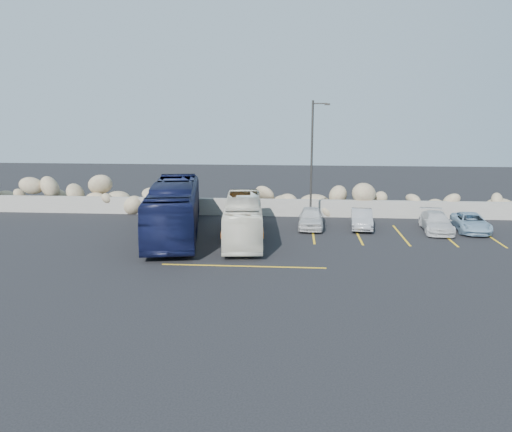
# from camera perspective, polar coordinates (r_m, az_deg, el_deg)

# --- Properties ---
(ground) EXTENTS (90.00, 90.00, 0.00)m
(ground) POSITION_cam_1_polar(r_m,az_deg,el_deg) (24.01, 0.87, -5.96)
(ground) COLOR black
(ground) RESTS_ON ground
(seawall) EXTENTS (60.00, 0.40, 1.20)m
(seawall) POSITION_cam_1_polar(r_m,az_deg,el_deg) (35.48, 2.07, 0.98)
(seawall) COLOR gray
(seawall) RESTS_ON ground
(riprap_pile) EXTENTS (54.00, 2.80, 2.60)m
(riprap_pile) POSITION_cam_1_polar(r_m,az_deg,el_deg) (36.54, 2.16, 2.42)
(riprap_pile) COLOR #9D8366
(riprap_pile) RESTS_ON ground
(parking_lines) EXTENTS (18.16, 9.36, 0.01)m
(parking_lines) POSITION_cam_1_polar(r_m,az_deg,el_deg) (29.50, 10.60, -2.72)
(parking_lines) COLOR gold
(parking_lines) RESTS_ON ground
(lamppost) EXTENTS (1.14, 0.18, 8.00)m
(lamppost) POSITION_cam_1_polar(r_m,az_deg,el_deg) (32.46, 6.48, 6.46)
(lamppost) COLOR #302E2B
(lamppost) RESTS_ON ground
(vintage_bus) EXTENTS (2.84, 8.96, 2.46)m
(vintage_bus) POSITION_cam_1_polar(r_m,az_deg,el_deg) (28.93, -1.47, -0.31)
(vintage_bus) COLOR silver
(vintage_bus) RESTS_ON ground
(tour_coach) EXTENTS (4.58, 11.81, 3.21)m
(tour_coach) POSITION_cam_1_polar(r_m,az_deg,el_deg) (30.17, -9.33, 0.78)
(tour_coach) COLOR #0F1334
(tour_coach) RESTS_ON ground
(car_a) EXTENTS (1.73, 3.92, 1.31)m
(car_a) POSITION_cam_1_polar(r_m,az_deg,el_deg) (32.06, 6.31, -0.19)
(car_a) COLOR silver
(car_a) RESTS_ON ground
(car_b) EXTENTS (1.57, 3.74, 1.20)m
(car_b) POSITION_cam_1_polar(r_m,az_deg,el_deg) (32.50, 11.98, -0.32)
(car_b) COLOR #9D9DA1
(car_b) RESTS_ON ground
(car_c) EXTENTS (1.96, 4.19, 1.18)m
(car_c) POSITION_cam_1_polar(r_m,az_deg,el_deg) (32.90, 19.91, -0.66)
(car_c) COLOR silver
(car_c) RESTS_ON ground
(car_d) EXTENTS (2.17, 4.12, 1.11)m
(car_d) POSITION_cam_1_polar(r_m,az_deg,el_deg) (33.77, 23.35, -0.68)
(car_d) COLOR #87A7C0
(car_d) RESTS_ON ground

